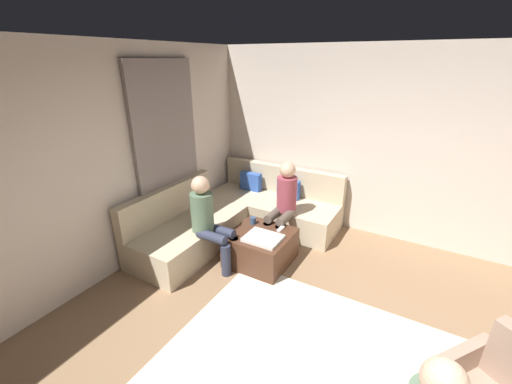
# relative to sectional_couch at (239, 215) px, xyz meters

# --- Properties ---
(wall_back) EXTENTS (6.00, 0.12, 2.70)m
(wall_back) POSITION_rel_sectional_couch_xyz_m (2.08, 1.06, 1.07)
(wall_back) COLOR beige
(wall_back) RESTS_ON ground_plane
(wall_left) EXTENTS (0.12, 6.00, 2.70)m
(wall_left) POSITION_rel_sectional_couch_xyz_m (-0.86, -1.88, 1.07)
(wall_left) COLOR beige
(wall_left) RESTS_ON ground_plane
(curtain_panel) EXTENTS (0.06, 1.10, 2.50)m
(curtain_panel) POSITION_rel_sectional_couch_xyz_m (-0.76, -0.58, 0.97)
(curtain_panel) COLOR gray
(curtain_panel) RESTS_ON ground_plane
(area_rug) EXTENTS (2.60, 2.20, 0.01)m
(area_rug) POSITION_rel_sectional_couch_xyz_m (1.88, -1.78, -0.27)
(area_rug) COLOR beige
(area_rug) RESTS_ON ground_plane
(sectional_couch) EXTENTS (2.10, 2.55, 0.87)m
(sectional_couch) POSITION_rel_sectional_couch_xyz_m (0.00, 0.00, 0.00)
(sectional_couch) COLOR #C6B593
(sectional_couch) RESTS_ON ground_plane
(ottoman) EXTENTS (0.76, 0.76, 0.42)m
(ottoman) POSITION_rel_sectional_couch_xyz_m (0.68, -0.52, -0.07)
(ottoman) COLOR #4C2D1E
(ottoman) RESTS_ON ground_plane
(folded_blanket) EXTENTS (0.44, 0.36, 0.04)m
(folded_blanket) POSITION_rel_sectional_couch_xyz_m (0.78, -0.64, 0.16)
(folded_blanket) COLOR white
(folded_blanket) RESTS_ON ottoman
(coffee_mug) EXTENTS (0.08, 0.08, 0.10)m
(coffee_mug) POSITION_rel_sectional_couch_xyz_m (0.46, -0.34, 0.19)
(coffee_mug) COLOR #334C72
(coffee_mug) RESTS_ON ottoman
(game_remote) EXTENTS (0.05, 0.15, 0.02)m
(game_remote) POSITION_rel_sectional_couch_xyz_m (0.86, -0.30, 0.15)
(game_remote) COLOR white
(game_remote) RESTS_ON ottoman
(person_on_couch_back) EXTENTS (0.30, 0.60, 1.20)m
(person_on_couch_back) POSITION_rel_sectional_couch_xyz_m (0.72, 0.06, 0.38)
(person_on_couch_back) COLOR brown
(person_on_couch_back) RESTS_ON ground_plane
(person_on_couch_side) EXTENTS (0.60, 0.30, 1.20)m
(person_on_couch_side) POSITION_rel_sectional_couch_xyz_m (0.15, -0.89, 0.38)
(person_on_couch_side) COLOR #2D3347
(person_on_couch_side) RESTS_ON ground_plane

